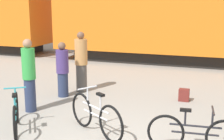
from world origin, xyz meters
name	(u,v)px	position (x,y,z in m)	size (l,w,h in m)	color
rail_near	(176,65)	(0.00, 8.45, 0.01)	(48.17, 0.07, 0.01)	#4C4238
rail_far	(180,60)	(0.00, 9.88, 0.01)	(48.17, 0.07, 0.01)	#4C4238
bicycle_teal	(16,114)	(-2.12, 0.14, 0.37)	(1.01, 1.43, 0.88)	black
bicycle_silver	(95,115)	(-0.49, 0.56, 0.40)	(1.53, 1.01, 0.93)	black
bicycle_black	(195,134)	(1.50, 0.37, 0.36)	(1.69, 0.46, 0.84)	black
person_in_tan	(81,62)	(-2.12, 3.36, 0.91)	(0.38, 0.38, 1.82)	#514C47
person_in_green	(29,75)	(-2.54, 1.30, 0.92)	(0.32, 0.32, 1.81)	#283351
person_in_purple	(63,70)	(-2.39, 2.70, 0.78)	(0.35, 0.35, 1.58)	#283351
backpack	(184,95)	(0.95, 3.41, 0.17)	(0.28, 0.20, 0.34)	maroon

